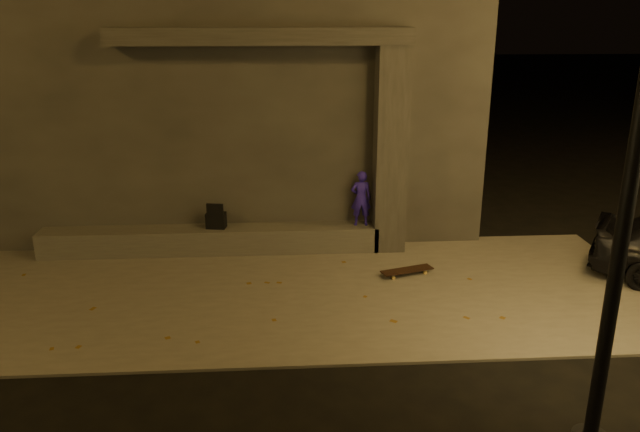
{
  "coord_description": "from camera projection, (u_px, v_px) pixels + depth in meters",
  "views": [
    {
      "loc": [
        -0.22,
        -6.86,
        4.13
      ],
      "look_at": [
        0.35,
        2.0,
        1.24
      ],
      "focal_mm": 35.0,
      "sensor_mm": 36.0,
      "label": 1
    }
  ],
  "objects": [
    {
      "name": "skateboard",
      "position": [
        407.0,
        270.0,
        10.22
      ],
      "size": [
        0.91,
        0.48,
        0.1
      ],
      "rotation": [
        0.0,
        0.0,
        0.31
      ],
      "color": "black",
      "rests_on": "sidewalk"
    },
    {
      "name": "skateboarder",
      "position": [
        361.0,
        198.0,
        11.13
      ],
      "size": [
        0.37,
        0.24,
        1.0
      ],
      "primitive_type": "imported",
      "rotation": [
        0.0,
        0.0,
        3.14
      ],
      "color": "#2819A6",
      "rests_on": "ledge"
    },
    {
      "name": "canopy",
      "position": [
        261.0,
        36.0,
        10.21
      ],
      "size": [
        5.0,
        0.7,
        0.28
      ],
      "primitive_type": "cube",
      "color": "#353331",
      "rests_on": "column"
    },
    {
      "name": "backpack",
      "position": [
        216.0,
        219.0,
        11.08
      ],
      "size": [
        0.37,
        0.27,
        0.48
      ],
      "rotation": [
        0.0,
        0.0,
        -0.17
      ],
      "color": "black",
      "rests_on": "ledge"
    },
    {
      "name": "building",
      "position": [
        242.0,
        90.0,
        13.1
      ],
      "size": [
        9.0,
        5.1,
        5.22
      ],
      "color": "#353331",
      "rests_on": "ground"
    },
    {
      "name": "ground",
      "position": [
        302.0,
        360.0,
        7.8
      ],
      "size": [
        120.0,
        120.0,
        0.0
      ],
      "primitive_type": "plane",
      "color": "black",
      "rests_on": "ground"
    },
    {
      "name": "ledge",
      "position": [
        211.0,
        240.0,
        11.19
      ],
      "size": [
        6.0,
        0.55,
        0.45
      ],
      "primitive_type": "cube",
      "color": "#4D4B46",
      "rests_on": "sidewalk"
    },
    {
      "name": "sidewalk",
      "position": [
        297.0,
        291.0,
        9.7
      ],
      "size": [
        11.0,
        4.4,
        0.04
      ],
      "primitive_type": "cube",
      "color": "#655F59",
      "rests_on": "ground"
    },
    {
      "name": "column",
      "position": [
        390.0,
        151.0,
        10.9
      ],
      "size": [
        0.55,
        0.55,
        3.6
      ],
      "primitive_type": "cube",
      "color": "#353331",
      "rests_on": "sidewalk"
    }
  ]
}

